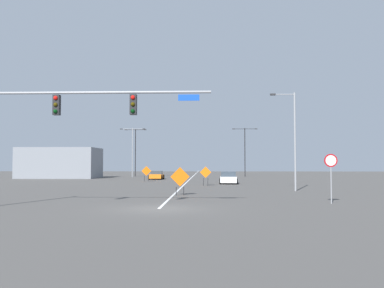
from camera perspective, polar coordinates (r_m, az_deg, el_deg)
The scene contains 14 objects.
ground at distance 21.48m, azimuth -4.59°, elevation -8.86°, with size 200.04×200.04×0.00m, color #4C4947.
road_centre_stripe at distance 76.86m, azimuth 0.17°, elevation -4.41°, with size 0.16×111.14×0.01m.
traffic_signal_assembly at distance 22.70m, azimuth -17.87°, elevation 3.90°, with size 12.15×0.44×6.57m.
stop_sign at distance 25.24m, azimuth 18.53°, elevation -3.23°, with size 0.76×0.07×2.86m.
street_lamp_mid_left at distance 71.19m, azimuth -8.17°, elevation -0.51°, with size 4.31×0.24×8.33m.
street_lamp_near_left at distance 36.04m, azimuth 13.70°, elevation 1.03°, with size 2.13×0.24×8.32m.
street_lamp_near_right at distance 74.23m, azimuth 7.27°, elevation -0.48°, with size 4.44×0.24×8.61m.
street_lamp_mid_right at distance 75.34m, azimuth -7.78°, elevation -0.57°, with size 3.94×0.24×8.55m.
construction_sign_right_shoulder at distance 54.13m, azimuth -6.28°, elevation -3.80°, with size 1.24×0.22×1.97m.
construction_sign_left_shoulder at distance 43.27m, azimuth 1.88°, elevation -4.06°, with size 1.19×0.13×1.99m.
construction_sign_median_far at distance 30.25m, azimuth -1.66°, elevation -4.66°, with size 1.39×0.31×2.05m.
car_white_far at distance 48.03m, azimuth 5.01°, elevation -4.66°, with size 2.21×4.58×1.39m.
car_orange_distant at distance 61.13m, azimuth -4.87°, elevation -4.30°, with size 1.96×3.97×1.22m.
roadside_building_west at distance 69.22m, azimuth -17.64°, elevation -2.50°, with size 11.92×7.32×4.78m.
Camera 1 is at (2.44, -21.22, 2.31)m, focal length 38.86 mm.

